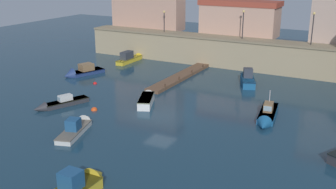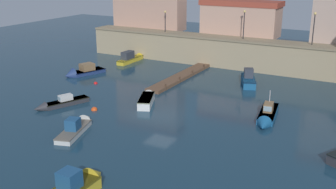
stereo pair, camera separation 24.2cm
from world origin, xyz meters
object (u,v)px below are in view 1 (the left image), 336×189
moored_boat_1 (267,116)px  moored_boat_6 (247,78)px  quay_lamp_0 (164,18)px  moored_boat_4 (59,104)px  moored_boat_7 (78,126)px  moored_boat_9 (131,58)px  quay_lamp_1 (243,20)px  moored_boat_2 (79,186)px  moored_boat_0 (81,72)px  mooring_buoy_0 (95,84)px  moored_boat_5 (147,99)px  mooring_buoy_1 (94,110)px  quay_lamp_2 (313,24)px

moored_boat_1 → moored_boat_6: moored_boat_1 is taller
quay_lamp_0 → moored_boat_4: bearing=-87.3°
moored_boat_7 → moored_boat_9: 25.24m
moored_boat_6 → moored_boat_9: size_ratio=0.87×
moored_boat_4 → moored_boat_7: bearing=78.5°
moored_boat_1 → quay_lamp_1: bearing=-162.8°
moored_boat_2 → moored_boat_9: moored_boat_2 is taller
moored_boat_0 → moored_boat_4: size_ratio=0.99×
moored_boat_2 → mooring_buoy_0: size_ratio=10.76×
moored_boat_5 → mooring_buoy_1: size_ratio=8.07×
moored_boat_1 → moored_boat_7: (-13.20, -9.85, 0.00)m
moored_boat_4 → mooring_buoy_1: size_ratio=9.17×
quay_lamp_1 → moored_boat_6: 9.26m
moored_boat_5 → moored_boat_7: size_ratio=0.84×
moored_boat_7 → moored_boat_9: moored_boat_9 is taller
moored_boat_0 → moored_boat_6: moored_boat_6 is taller
moored_boat_7 → moored_boat_9: size_ratio=0.92×
quay_lamp_2 → moored_boat_9: quay_lamp_2 is taller
quay_lamp_0 → moored_boat_9: quay_lamp_0 is taller
moored_boat_4 → moored_boat_7: size_ratio=0.95×
quay_lamp_0 → moored_boat_6: quay_lamp_0 is taller
quay_lamp_1 → moored_boat_4: bearing=-114.4°
moored_boat_6 → moored_boat_9: (-17.94, 2.82, -0.04)m
moored_boat_7 → mooring_buoy_0: moored_boat_7 is taller
mooring_buoy_1 → moored_boat_5: bearing=52.2°
quay_lamp_2 → moored_boat_4: (-19.18, -23.27, -6.16)m
moored_boat_9 → quay_lamp_2: bearing=-81.2°
moored_boat_5 → moored_boat_9: moored_boat_9 is taller
quay_lamp_1 → moored_boat_2: bearing=-87.3°
quay_lamp_1 → moored_boat_6: (3.02, -6.56, -5.79)m
moored_boat_2 → moored_boat_7: 10.16m
quay_lamp_0 → quay_lamp_2: bearing=0.0°
moored_boat_1 → moored_boat_6: bearing=-162.1°
moored_boat_4 → mooring_buoy_1: 3.77m
moored_boat_9 → mooring_buoy_0: 11.80m
quay_lamp_1 → moored_boat_2: size_ratio=0.75×
quay_lamp_0 → moored_boat_4: size_ratio=0.53×
quay_lamp_0 → mooring_buoy_1: quay_lamp_0 is taller
moored_boat_4 → moored_boat_5: moored_boat_4 is taller
moored_boat_2 → mooring_buoy_1: size_ratio=8.00×
moored_boat_7 → quay_lamp_1: bearing=-28.0°
quay_lamp_1 → mooring_buoy_0: (-12.40, -15.25, -6.36)m
moored_boat_1 → mooring_buoy_0: bearing=-103.6°
moored_boat_0 → moored_boat_2: bearing=59.4°
quay_lamp_0 → moored_boat_1: quay_lamp_0 is taller
quay_lamp_2 → moored_boat_6: bearing=-130.6°
moored_boat_2 → mooring_buoy_0: (-14.04, 19.40, -0.54)m
quay_lamp_0 → moored_boat_7: (6.67, -26.94, -5.60)m
quay_lamp_0 → moored_boat_9: size_ratio=0.47×
quay_lamp_0 → moored_boat_2: size_ratio=0.61×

